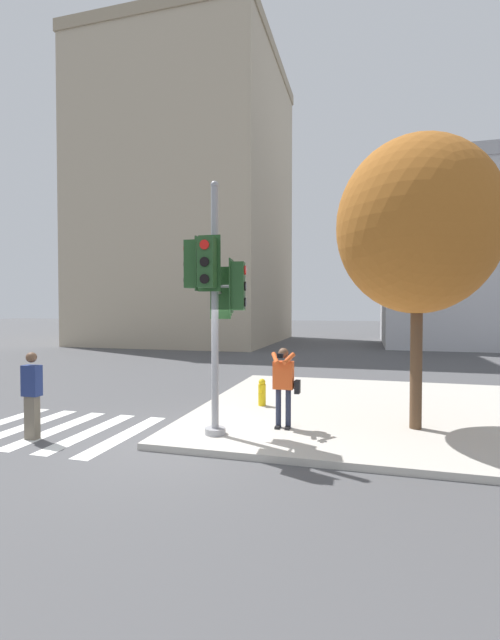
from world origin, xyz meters
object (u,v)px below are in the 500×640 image
person_photographer (284,380)px  street_tree (418,226)px  fire_hydrant (262,392)px  traffic_signal_pole (215,290)px  pedestrian_distant (32,393)px

person_photographer → street_tree: (2.54, 0.66, 3.06)m
person_photographer → street_tree: bearing=14.5°
fire_hydrant → street_tree: bearing=-18.2°
person_photographer → fire_hydrant: size_ratio=2.41×
traffic_signal_pole → street_tree: street_tree is taller
person_photographer → pedestrian_distant: (-4.62, -1.60, -0.19)m
street_tree → fire_hydrant: (-3.43, 1.13, -3.69)m
pedestrian_distant → traffic_signal_pole: bearing=13.8°
person_photographer → fire_hydrant: (-0.89, 1.79, -0.63)m
pedestrian_distant → street_tree: street_tree is taller
pedestrian_distant → fire_hydrant: bearing=42.3°
pedestrian_distant → fire_hydrant: size_ratio=2.53×
fire_hydrant → pedestrian_distant: bearing=-137.7°
street_tree → fire_hydrant: size_ratio=8.67×
person_photographer → street_tree: 4.04m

